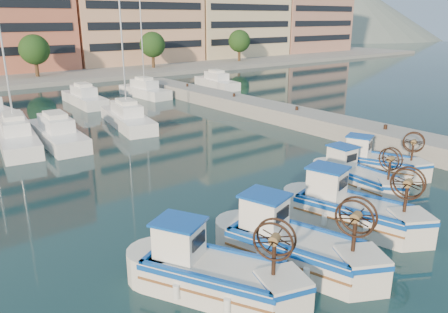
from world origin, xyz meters
TOP-DOWN VIEW (x-y plane):
  - ground at (0.00, 0.00)m, footprint 300.00×300.00m
  - quay at (13.00, 8.00)m, footprint 3.00×60.00m
  - hill_east at (140.00, 110.00)m, footprint 160.00×160.00m
  - yacht_marina at (-3.56, 27.40)m, footprint 42.69×23.05m
  - fishing_boat_a at (-6.02, -0.09)m, footprint 3.83×4.87m
  - fishing_boat_b at (-2.80, -0.51)m, footprint 3.30×5.06m
  - fishing_boat_c at (1.33, 0.10)m, footprint 3.13×5.00m
  - fishing_boat_d at (4.99, 2.47)m, footprint 1.86×4.24m
  - fishing_boat_e at (7.77, 3.20)m, footprint 3.12×4.37m

SIDE VIEW (x-z plane):
  - ground at x=0.00m, z-range 0.00..0.00m
  - hill_east at x=140.00m, z-range -25.00..25.00m
  - yacht_marina at x=-3.56m, z-range -5.22..6.28m
  - quay at x=13.00m, z-range 0.00..1.20m
  - fishing_boat_d at x=4.99m, z-range -0.59..2.03m
  - fishing_boat_e at x=7.77m, z-range -0.59..2.04m
  - fishing_boat_a at x=-6.02m, z-range -0.66..2.28m
  - fishing_boat_c at x=1.33m, z-range -0.68..2.35m
  - fishing_boat_b at x=-2.80m, z-range -0.69..2.38m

